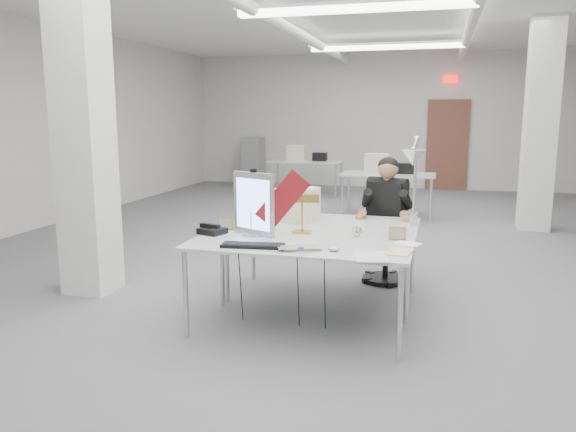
# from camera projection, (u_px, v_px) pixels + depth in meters

# --- Properties ---
(room_shell) EXTENTS (10.04, 14.04, 3.24)m
(room_shell) POSITION_uv_depth(u_px,v_px,m) (355.00, 121.00, 6.86)
(room_shell) COLOR #5D5C5F
(room_shell) RESTS_ON ground
(desk_main) EXTENTS (1.80, 0.90, 0.02)m
(desk_main) POSITION_uv_depth(u_px,v_px,m) (300.00, 244.00, 4.55)
(desk_main) COLOR silver
(desk_main) RESTS_ON room_shell
(desk_second) EXTENTS (1.80, 0.90, 0.02)m
(desk_second) POSITION_uv_depth(u_px,v_px,m) (323.00, 223.00, 5.40)
(desk_second) COLOR silver
(desk_second) RESTS_ON room_shell
(bg_desk_a) EXTENTS (1.60, 0.80, 0.02)m
(bg_desk_a) POSITION_uv_depth(u_px,v_px,m) (388.00, 174.00, 9.71)
(bg_desk_a) COLOR silver
(bg_desk_a) RESTS_ON room_shell
(bg_desk_b) EXTENTS (1.60, 0.80, 0.02)m
(bg_desk_b) POSITION_uv_depth(u_px,v_px,m) (305.00, 161.00, 12.32)
(bg_desk_b) COLOR silver
(bg_desk_b) RESTS_ON room_shell
(filing_cabinet) EXTENTS (0.45, 0.55, 1.20)m
(filing_cabinet) POSITION_uv_depth(u_px,v_px,m) (253.00, 161.00, 14.16)
(filing_cabinet) COLOR gray
(filing_cabinet) RESTS_ON room_shell
(office_chair) EXTENTS (0.64, 0.64, 1.05)m
(office_chair) POSITION_uv_depth(u_px,v_px,m) (386.00, 234.00, 5.95)
(office_chair) COLOR black
(office_chair) RESTS_ON room_shell
(seated_person) EXTENTS (0.61, 0.69, 0.87)m
(seated_person) POSITION_uv_depth(u_px,v_px,m) (387.00, 200.00, 5.84)
(seated_person) COLOR black
(seated_person) RESTS_ON office_chair
(monitor) EXTENTS (0.41, 0.22, 0.54)m
(monitor) POSITION_uv_depth(u_px,v_px,m) (254.00, 204.00, 4.78)
(monitor) COLOR #AEAFB3
(monitor) RESTS_ON desk_main
(pennant) EXTENTS (0.45, 0.16, 0.50)m
(pennant) POSITION_uv_depth(u_px,v_px,m) (283.00, 199.00, 4.67)
(pennant) COLOR maroon
(pennant) RESTS_ON monitor
(keyboard) EXTENTS (0.51, 0.22, 0.02)m
(keyboard) POSITION_uv_depth(u_px,v_px,m) (253.00, 245.00, 4.38)
(keyboard) COLOR black
(keyboard) RESTS_ON desk_main
(laptop) EXTENTS (0.39, 0.33, 0.03)m
(laptop) POSITION_uv_depth(u_px,v_px,m) (301.00, 250.00, 4.24)
(laptop) COLOR #B2B2B7
(laptop) RESTS_ON desk_main
(mouse) EXTENTS (0.11, 0.08, 0.04)m
(mouse) POSITION_uv_depth(u_px,v_px,m) (334.00, 249.00, 4.24)
(mouse) COLOR #B4B3B8
(mouse) RESTS_ON desk_main
(bankers_lamp) EXTENTS (0.35, 0.18, 0.38)m
(bankers_lamp) POSITION_uv_depth(u_px,v_px,m) (302.00, 211.00, 4.87)
(bankers_lamp) COLOR gold
(bankers_lamp) RESTS_ON desk_main
(desk_phone) EXTENTS (0.25, 0.24, 0.05)m
(desk_phone) POSITION_uv_depth(u_px,v_px,m) (212.00, 231.00, 4.86)
(desk_phone) COLOR black
(desk_phone) RESTS_ON desk_main
(picture_frame_left) EXTENTS (0.15, 0.08, 0.12)m
(picture_frame_left) POSITION_uv_depth(u_px,v_px,m) (226.00, 223.00, 5.02)
(picture_frame_left) COLOR #9D7E43
(picture_frame_left) RESTS_ON desk_main
(picture_frame_right) EXTENTS (0.14, 0.06, 0.11)m
(picture_frame_right) POSITION_uv_depth(u_px,v_px,m) (398.00, 233.00, 4.62)
(picture_frame_right) COLOR tan
(picture_frame_right) RESTS_ON desk_main
(desk_clock) EXTENTS (0.09, 0.06, 0.09)m
(desk_clock) POSITION_uv_depth(u_px,v_px,m) (357.00, 231.00, 4.74)
(desk_clock) COLOR #A6A6AA
(desk_clock) RESTS_ON desk_main
(paper_stack_a) EXTENTS (0.30, 0.37, 0.01)m
(paper_stack_a) POSITION_uv_depth(u_px,v_px,m) (371.00, 257.00, 4.08)
(paper_stack_a) COLOR silver
(paper_stack_a) RESTS_ON desk_main
(paper_stack_b) EXTENTS (0.22, 0.28, 0.01)m
(paper_stack_b) POSITION_uv_depth(u_px,v_px,m) (399.00, 252.00, 4.21)
(paper_stack_b) COLOR #F3D391
(paper_stack_b) RESTS_ON desk_main
(paper_stack_c) EXTENTS (0.24, 0.21, 0.01)m
(paper_stack_c) POSITION_uv_depth(u_px,v_px,m) (408.00, 244.00, 4.48)
(paper_stack_c) COLOR white
(paper_stack_c) RESTS_ON desk_main
(beige_monitor) EXTENTS (0.42, 0.41, 0.33)m
(beige_monitor) POSITION_uv_depth(u_px,v_px,m) (297.00, 204.00, 5.42)
(beige_monitor) COLOR beige
(beige_monitor) RESTS_ON desk_second
(architect_lamp) EXTENTS (0.48, 0.71, 0.87)m
(architect_lamp) POSITION_uv_depth(u_px,v_px,m) (414.00, 182.00, 4.93)
(architect_lamp) COLOR silver
(architect_lamp) RESTS_ON desk_second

